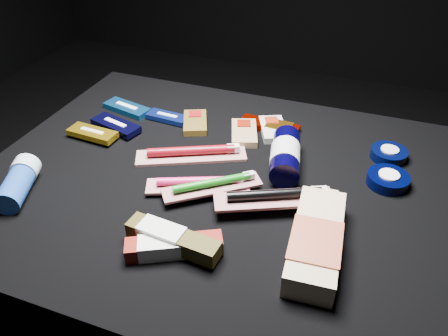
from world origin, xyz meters
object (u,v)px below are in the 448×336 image
(deodorant_stick, at_px, (18,183))
(toothpaste_carton_red, at_px, (170,247))
(lotion_bottle, at_px, (285,155))
(bodywash_bottle, at_px, (316,242))

(deodorant_stick, xyz_separation_m, toothpaste_carton_red, (0.35, -0.04, -0.01))
(toothpaste_carton_red, bearing_deg, lotion_bottle, 41.17)
(bodywash_bottle, distance_m, deodorant_stick, 0.58)
(deodorant_stick, bearing_deg, lotion_bottle, 7.38)
(lotion_bottle, height_order, bodywash_bottle, lotion_bottle)
(lotion_bottle, xyz_separation_m, deodorant_stick, (-0.47, -0.27, -0.01))
(lotion_bottle, xyz_separation_m, toothpaste_carton_red, (-0.12, -0.31, -0.02))
(toothpaste_carton_red, bearing_deg, bodywash_bottle, -6.56)
(lotion_bottle, bearing_deg, toothpaste_carton_red, -122.96)
(bodywash_bottle, bearing_deg, lotion_bottle, 111.63)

